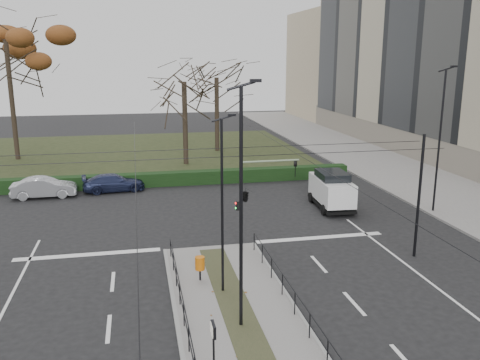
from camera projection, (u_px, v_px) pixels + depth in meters
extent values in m
plane|color=black|center=(228.00, 292.00, 20.97)|extent=(140.00, 140.00, 0.00)
cube|color=slate|center=(240.00, 320.00, 18.57)|extent=(4.40, 15.00, 0.14)
cube|color=slate|center=(382.00, 165.00, 45.42)|extent=(8.00, 90.00, 0.14)
cube|color=black|center=(111.00, 154.00, 50.23)|extent=(38.00, 26.00, 0.10)
cube|color=black|center=(103.00, 182.00, 37.37)|extent=(38.00, 1.00, 1.00)
cube|color=tan|center=(477.00, 62.00, 47.17)|extent=(12.00, 52.00, 18.00)
cube|color=black|center=(419.00, 52.00, 45.77)|extent=(0.10, 50.96, 14.76)
cylinder|color=black|center=(171.00, 248.00, 24.23)|extent=(0.04, 0.04, 0.90)
cylinder|color=black|center=(254.00, 241.00, 25.04)|extent=(0.04, 0.04, 0.90)
cylinder|color=black|center=(184.00, 303.00, 17.84)|extent=(0.04, 13.20, 0.04)
cylinder|color=black|center=(295.00, 292.00, 18.65)|extent=(0.04, 13.20, 0.04)
cylinder|color=black|center=(419.00, 197.00, 24.04)|extent=(0.14, 0.14, 6.00)
cylinder|color=black|center=(223.00, 157.00, 20.62)|extent=(20.00, 0.02, 0.02)
cylinder|color=black|center=(215.00, 148.00, 22.52)|extent=(20.00, 0.02, 0.02)
cylinder|color=black|center=(136.00, 183.00, 17.13)|extent=(0.02, 34.00, 0.02)
cylinder|color=black|center=(331.00, 174.00, 18.50)|extent=(0.02, 34.00, 0.02)
cylinder|color=gray|center=(241.00, 202.00, 24.95)|extent=(0.15, 0.15, 4.73)
cylinder|color=gray|center=(270.00, 161.00, 24.76)|extent=(2.91, 0.09, 0.09)
imported|color=black|center=(295.00, 169.00, 25.12)|extent=(0.16, 0.19, 0.82)
imported|color=black|center=(245.00, 195.00, 24.90)|extent=(0.73, 1.85, 0.73)
cube|color=black|center=(238.00, 206.00, 24.96)|extent=(0.20, 0.15, 0.46)
sphere|color=#FF0C0C|center=(236.00, 203.00, 24.91)|extent=(0.10, 0.10, 0.10)
sphere|color=#0CE533|center=(236.00, 208.00, 24.97)|extent=(0.10, 0.10, 0.10)
cylinder|color=black|center=(200.00, 274.00, 21.71)|extent=(0.08, 0.08, 0.51)
cylinder|color=#BF5C0B|center=(200.00, 263.00, 21.59)|extent=(0.41, 0.41, 0.57)
cylinder|color=black|center=(214.00, 355.00, 14.72)|extent=(0.06, 0.06, 1.81)
cube|color=black|center=(213.00, 330.00, 14.53)|extent=(0.09, 0.50, 0.38)
cube|color=white|center=(212.00, 330.00, 14.52)|extent=(0.02, 0.43, 0.32)
cylinder|color=black|center=(241.00, 212.00, 17.14)|extent=(0.13, 0.13, 8.42)
cube|color=black|center=(256.00, 81.00, 16.20)|extent=(0.37, 0.15, 0.11)
cylinder|color=black|center=(222.00, 208.00, 19.94)|extent=(0.11, 0.11, 7.05)
cube|color=black|center=(232.00, 115.00, 19.16)|extent=(0.31, 0.12, 0.09)
cylinder|color=black|center=(439.00, 142.00, 30.60)|extent=(0.13, 0.13, 8.61)
cube|color=black|center=(454.00, 66.00, 29.64)|extent=(0.38, 0.15, 0.11)
imported|color=#A3A5AB|center=(44.00, 187.00, 34.94)|extent=(4.34, 1.64, 1.42)
imported|color=#1D2445|center=(114.00, 183.00, 36.56)|extent=(4.54, 2.25, 1.27)
cube|color=silver|center=(332.00, 190.00, 32.40)|extent=(2.13, 4.48, 1.41)
cube|color=black|center=(332.00, 177.00, 32.20)|extent=(1.85, 2.51, 0.66)
cube|color=black|center=(331.00, 203.00, 32.61)|extent=(2.17, 4.57, 0.18)
cylinder|color=black|center=(352.00, 209.00, 31.34)|extent=(0.26, 0.67, 0.66)
cylinder|color=black|center=(324.00, 210.00, 31.10)|extent=(0.26, 0.67, 0.66)
cylinder|color=black|center=(338.00, 196.00, 34.11)|extent=(0.26, 0.67, 0.66)
cylinder|color=black|center=(311.00, 197.00, 33.87)|extent=(0.26, 0.67, 0.66)
cylinder|color=black|center=(12.00, 101.00, 46.45)|extent=(0.44, 0.44, 10.90)
ellipsoid|color=#5A3414|center=(5.00, 39.00, 45.16)|extent=(10.66, 10.66, 6.85)
cylinder|color=black|center=(217.00, 115.00, 51.22)|extent=(0.44, 0.44, 7.36)
cylinder|color=black|center=(185.00, 123.00, 44.85)|extent=(0.44, 0.44, 7.26)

